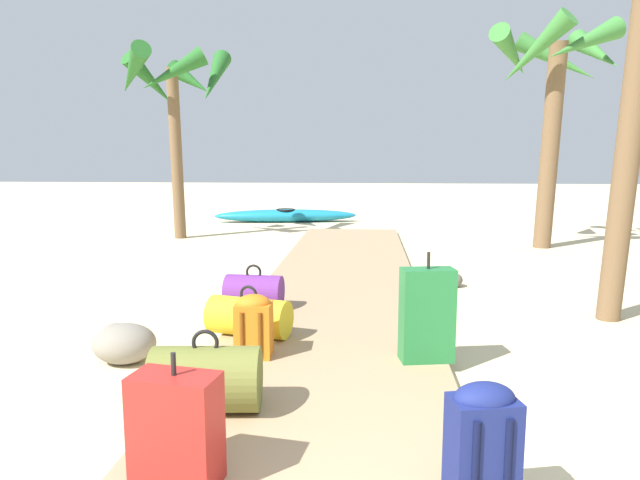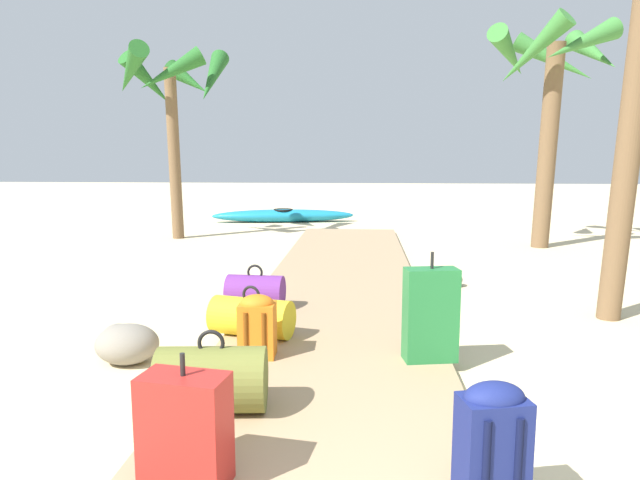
{
  "view_description": "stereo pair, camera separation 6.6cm",
  "coord_description": "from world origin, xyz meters",
  "views": [
    {
      "loc": [
        0.31,
        -1.2,
        1.6
      ],
      "look_at": [
        -0.29,
        5.91,
        0.55
      ],
      "focal_mm": 31.4,
      "sensor_mm": 36.0,
      "label": 1
    },
    {
      "loc": [
        0.25,
        -1.2,
        1.6
      ],
      "look_at": [
        -0.29,
        5.91,
        0.55
      ],
      "focal_mm": 31.4,
      "sensor_mm": 36.0,
      "label": 2
    }
  ],
  "objects": [
    {
      "name": "suitcase_green",
      "position": [
        0.77,
        2.92,
        0.43
      ],
      "size": [
        0.42,
        0.26,
        0.83
      ],
      "color": "#237538",
      "rests_on": "boardwalk"
    },
    {
      "name": "palm_tree_far_right",
      "position": [
        3.47,
        8.94,
        2.96
      ],
      "size": [
        2.19,
        2.2,
        3.9
      ],
      "color": "brown",
      "rests_on": "ground"
    },
    {
      "name": "ground_plane",
      "position": [
        0.0,
        4.3,
        0.0
      ],
      "size": [
        60.0,
        60.0,
        0.0
      ],
      "primitive_type": "plane",
      "color": "beige"
    },
    {
      "name": "rock_right_mid",
      "position": [
        1.4,
        5.76,
        0.09
      ],
      "size": [
        0.3,
        0.3,
        0.18
      ],
      "primitive_type": "ellipsoid",
      "rotation": [
        0.0,
        0.0,
        2.64
      ],
      "color": "#5B5651",
      "rests_on": "ground"
    },
    {
      "name": "duffel_bag_purple",
      "position": [
        -0.83,
        4.3,
        0.25
      ],
      "size": [
        0.59,
        0.38,
        0.45
      ],
      "color": "#6B2D84",
      "rests_on": "boardwalk"
    },
    {
      "name": "kayak",
      "position": [
        -1.72,
        12.64,
        0.16
      ],
      "size": [
        3.6,
        1.11,
        0.33
      ],
      "color": "teal",
      "rests_on": "ground"
    },
    {
      "name": "rock_left_mid",
      "position": [
        -1.81,
        3.22,
        0.1
      ],
      "size": [
        0.25,
        0.27,
        0.21
      ],
      "primitive_type": "ellipsoid",
      "rotation": [
        0.0,
        0.0,
        1.56
      ],
      "color": "gray",
      "rests_on": "ground"
    },
    {
      "name": "duffel_bag_yellow",
      "position": [
        -0.69,
        3.4,
        0.25
      ],
      "size": [
        0.76,
        0.49,
        0.44
      ],
      "color": "gold",
      "rests_on": "boardwalk"
    },
    {
      "name": "rock_left_far",
      "position": [
        -1.58,
        2.88,
        0.16
      ],
      "size": [
        0.53,
        0.45,
        0.31
      ],
      "primitive_type": "ellipsoid",
      "rotation": [
        0.0,
        0.0,
        1.66
      ],
      "color": "gray",
      "rests_on": "ground"
    },
    {
      "name": "backpack_navy",
      "position": [
        0.83,
        1.12,
        0.38
      ],
      "size": [
        0.32,
        0.26,
        0.57
      ],
      "color": "navy",
      "rests_on": "boardwalk"
    },
    {
      "name": "duffel_bag_olive",
      "position": [
        -0.64,
        1.95,
        0.28
      ],
      "size": [
        0.68,
        0.45,
        0.51
      ],
      "color": "olive",
      "rests_on": "boardwalk"
    },
    {
      "name": "suitcase_red",
      "position": [
        -0.57,
        1.19,
        0.35
      ],
      "size": [
        0.43,
        0.28,
        0.64
      ],
      "color": "red",
      "rests_on": "boardwalk"
    },
    {
      "name": "backpack_orange",
      "position": [
        -0.55,
        2.9,
        0.34
      ],
      "size": [
        0.28,
        0.25,
        0.49
      ],
      "color": "orange",
      "rests_on": "boardwalk"
    },
    {
      "name": "boardwalk",
      "position": [
        0.0,
        5.37,
        0.04
      ],
      "size": [
        1.87,
        10.75,
        0.08
      ],
      "primitive_type": "cube",
      "color": "tan",
      "rests_on": "ground"
    },
    {
      "name": "palm_tree_far_left",
      "position": [
        -3.42,
        9.52,
        2.89
      ],
      "size": [
        2.2,
        2.13,
        3.73
      ],
      "color": "brown",
      "rests_on": "ground"
    }
  ]
}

